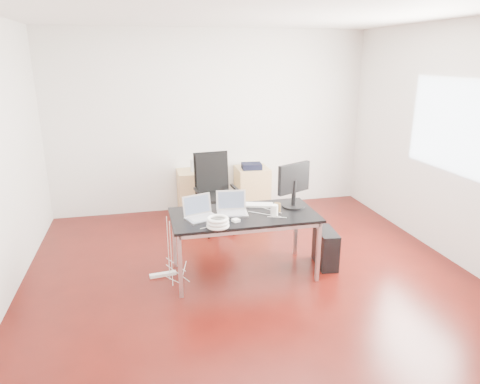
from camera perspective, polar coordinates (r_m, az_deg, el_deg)
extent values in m
plane|color=#380906|center=(4.91, 1.50, -11.41)|extent=(5.00, 5.00, 0.00)
plane|color=silver|center=(4.32, 1.82, 23.16)|extent=(5.00, 5.00, 0.00)
plane|color=silver|center=(6.82, -3.80, 9.24)|extent=(5.00, 0.00, 5.00)
plane|color=silver|center=(2.21, 18.64, -9.54)|extent=(5.00, 0.00, 5.00)
plane|color=silver|center=(5.59, 27.41, 5.50)|extent=(0.00, 5.00, 5.00)
plane|color=white|center=(5.70, 26.29, 7.91)|extent=(0.00, 1.50, 1.50)
cube|color=black|center=(4.72, 0.53, -3.09)|extent=(1.60, 0.80, 0.03)
cube|color=silver|center=(4.44, -7.97, -9.81)|extent=(0.04, 0.04, 0.70)
cube|color=silver|center=(5.07, -8.75, -6.24)|extent=(0.04, 0.04, 0.70)
cube|color=silver|center=(4.78, 10.38, -7.85)|extent=(0.04, 0.04, 0.70)
cube|color=silver|center=(5.37, 7.44, -4.79)|extent=(0.04, 0.04, 0.70)
cylinder|color=black|center=(6.09, -3.15, -3.10)|extent=(0.06, 0.06, 0.47)
cube|color=black|center=(6.00, -3.19, -0.73)|extent=(0.52, 0.50, 0.06)
cube|color=black|center=(6.12, -3.79, 2.60)|extent=(0.47, 0.14, 0.55)
cube|color=tan|center=(6.74, -6.10, -0.08)|extent=(0.50, 0.50, 0.70)
cube|color=tan|center=(6.91, 1.61, 0.46)|extent=(0.50, 0.50, 0.70)
cube|color=black|center=(5.20, 11.34, -7.32)|extent=(0.25, 0.47, 0.44)
cylinder|color=black|center=(6.76, -3.00, -1.82)|extent=(0.29, 0.29, 0.28)
cube|color=white|center=(5.03, -10.24, -10.76)|extent=(0.30, 0.09, 0.04)
cube|color=silver|center=(4.58, -5.04, -3.51)|extent=(0.39, 0.32, 0.01)
cube|color=silver|center=(4.63, -5.73, -1.72)|extent=(0.33, 0.15, 0.22)
cube|color=#475166|center=(4.63, -5.72, -1.75)|extent=(0.29, 0.13, 0.18)
cube|color=silver|center=(4.70, -1.01, -2.89)|extent=(0.35, 0.27, 0.01)
cube|color=silver|center=(4.76, -1.16, -1.09)|extent=(0.33, 0.08, 0.22)
cube|color=#475166|center=(4.76, -1.14, -1.11)|extent=(0.29, 0.07, 0.18)
cylinder|color=black|center=(4.96, 7.12, -1.86)|extent=(0.26, 0.26, 0.02)
cylinder|color=black|center=(4.91, 7.19, -0.10)|extent=(0.05, 0.05, 0.30)
cube|color=black|center=(4.88, 7.20, 1.85)|extent=(0.43, 0.24, 0.34)
cube|color=#475166|center=(4.90, 7.09, 1.94)|extent=(0.36, 0.17, 0.29)
cube|color=white|center=(4.96, 1.87, -1.71)|extent=(0.46, 0.26, 0.02)
cylinder|color=white|center=(4.66, 4.60, -2.43)|extent=(0.11, 0.11, 0.12)
cylinder|color=brown|center=(4.78, 4.99, -2.06)|extent=(0.09, 0.09, 0.10)
torus|color=white|center=(4.35, -2.97, -4.49)|extent=(0.24, 0.24, 0.04)
torus|color=white|center=(4.33, -2.98, -4.05)|extent=(0.23, 0.23, 0.04)
torus|color=white|center=(4.32, -2.98, -3.60)|extent=(0.22, 0.22, 0.04)
cube|color=white|center=(4.49, -0.56, -3.80)|extent=(0.09, 0.09, 0.03)
cube|color=#9E9E9E|center=(6.60, -6.19, 3.50)|extent=(0.10, 0.09, 0.18)
cube|color=black|center=(6.72, 1.56, 3.47)|extent=(0.32, 0.26, 0.09)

